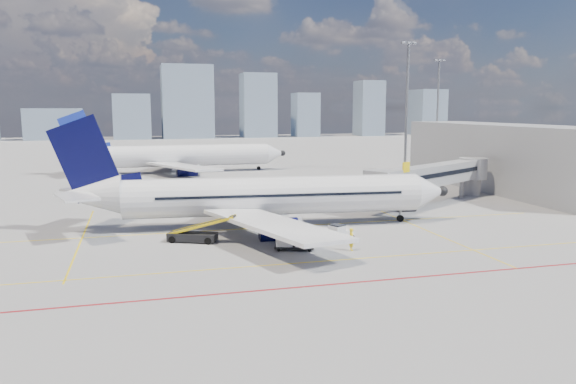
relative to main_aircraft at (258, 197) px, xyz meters
name	(u,v)px	position (x,y,z in m)	size (l,w,h in m)	color
ground	(303,244)	(2.41, -8.68, -3.22)	(420.00, 420.00, 0.00)	gray
apron_markings	(310,255)	(1.84, -12.59, -3.21)	(90.00, 35.12, 0.01)	yellow
jet_bridge	(438,175)	(25.92, 8.24, 0.52)	(23.55, 15.78, 6.30)	gray
terminal_block	(504,157)	(42.36, 17.32, 1.78)	(10.00, 42.00, 10.00)	gray
floodlight_mast_ne	(407,102)	(40.41, 46.32, 10.37)	(3.20, 0.61, 25.45)	slate
floodlight_mast_far	(438,104)	(67.41, 81.32, 10.37)	(3.20, 0.61, 25.45)	slate
distant_skyline	(159,109)	(-3.05, 181.32, 8.62)	(249.99, 15.44, 29.94)	gray
main_aircraft	(258,197)	(0.00, 0.00, 0.00)	(41.94, 36.49, 12.25)	silver
second_aircraft	(177,156)	(-4.74, 53.52, 0.00)	(43.31, 37.73, 12.62)	silver
baggage_tug	(339,233)	(5.96, -8.73, -2.40)	(2.82, 2.36, 1.71)	silver
cargo_dolly	(294,238)	(1.08, -10.44, -2.18)	(3.76, 2.51, 1.90)	black
belt_loader	(194,235)	(-7.22, -5.13, -2.53)	(6.48, 3.95, 2.67)	black
ramp_worker	(352,239)	(5.91, -11.96, -2.21)	(0.74, 0.48, 2.02)	yellow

